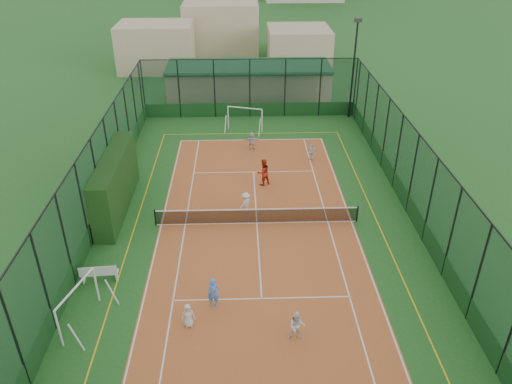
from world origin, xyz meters
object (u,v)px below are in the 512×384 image
at_px(futsal_goal_near, 79,305).
at_px(child_far_right, 312,152).
at_px(futsal_goal_far, 245,119).
at_px(child_near_left, 188,316).
at_px(child_far_left, 246,203).
at_px(child_far_back, 251,141).
at_px(child_near_right, 297,326).
at_px(coach, 263,172).
at_px(clubhouse, 249,81).
at_px(white_bench, 99,272).
at_px(floodlight_ne, 353,70).
at_px(child_near_mid, 213,293).

distance_m(futsal_goal_near, child_far_right, 19.97).
bearing_deg(futsal_goal_far, child_near_left, -80.45).
bearing_deg(futsal_goal_far, futsal_goal_near, -92.43).
relative_size(child_far_left, child_far_back, 0.98).
distance_m(futsal_goal_near, child_near_right, 9.41).
relative_size(child_far_left, coach, 0.73).
distance_m(clubhouse, white_bench, 27.96).
relative_size(white_bench, child_far_back, 1.32).
relative_size(floodlight_ne, child_near_right, 5.81).
height_order(clubhouse, child_near_right, clubhouse).
bearing_deg(child_far_back, futsal_goal_far, -89.29).
relative_size(child_near_mid, child_far_left, 1.14).
xyz_separation_m(white_bench, child_near_right, (9.15, -4.10, 0.22)).
xyz_separation_m(floodlight_ne, coach, (-8.02, -11.98, -3.21)).
relative_size(child_near_mid, coach, 0.83).
bearing_deg(clubhouse, child_near_mid, -94.36).
height_order(floodlight_ne, futsal_goal_near, floodlight_ne).
bearing_deg(child_near_mid, futsal_goal_near, -170.45).
bearing_deg(futsal_goal_far, child_far_back, -66.66).
height_order(child_near_mid, child_near_right, child_near_mid).
bearing_deg(child_far_right, futsal_goal_near, 67.91).
bearing_deg(coach, child_near_mid, 47.53).
bearing_deg(child_far_left, clubhouse, -135.78).
height_order(white_bench, coach, coach).
distance_m(futsal_goal_far, child_far_left, 12.73).
distance_m(child_near_mid, child_far_left, 8.15).
bearing_deg(child_far_left, child_near_mid, 34.67).
xyz_separation_m(futsal_goal_near, child_far_right, (12.18, 15.82, -0.33)).
bearing_deg(futsal_goal_far, coach, -66.78).
xyz_separation_m(clubhouse, child_far_left, (-0.61, -20.80, -0.90)).
xyz_separation_m(child_near_left, child_far_right, (7.46, 16.23, 0.02)).
xyz_separation_m(white_bench, child_far_right, (12.02, 13.04, 0.11)).
bearing_deg(futsal_goal_far, clubhouse, 103.33).
xyz_separation_m(floodlight_ne, child_far_right, (-4.38, -8.39, -3.51)).
bearing_deg(child_near_mid, child_far_left, 80.27).
distance_m(child_near_mid, coach, 11.74).
bearing_deg(child_near_mid, white_bench, 162.17).
bearing_deg(white_bench, child_near_right, -28.64).
xyz_separation_m(child_near_left, child_near_mid, (1.05, 1.23, 0.17)).
xyz_separation_m(futsal_goal_far, child_far_left, (-0.13, -12.72, -0.27)).
relative_size(futsal_goal_near, futsal_goal_far, 1.00).
bearing_deg(coach, child_near_left, 44.37).
relative_size(white_bench, child_near_mid, 1.18).
bearing_deg(floodlight_ne, coach, -123.79).
relative_size(futsal_goal_far, child_far_left, 2.21).
xyz_separation_m(white_bench, child_near_mid, (5.61, -1.97, 0.26)).
distance_m(clubhouse, child_far_back, 11.86).
bearing_deg(child_far_left, child_far_back, -137.70).
bearing_deg(child_far_right, child_near_mid, 82.36).
bearing_deg(child_near_mid, child_far_right, 68.35).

